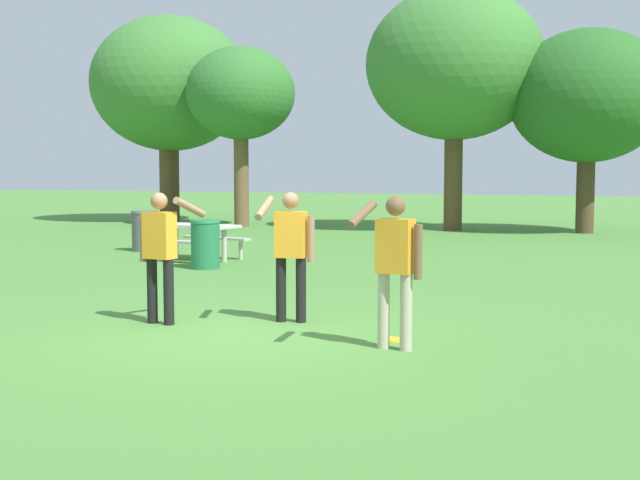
% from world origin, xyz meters
% --- Properties ---
extents(ground_plane, '(120.00, 120.00, 0.00)m').
position_xyz_m(ground_plane, '(0.00, 0.00, 0.00)').
color(ground_plane, '#4C8438').
extents(person_thrower, '(0.66, 0.67, 1.64)m').
position_xyz_m(person_thrower, '(1.98, -0.09, 0.96)').
color(person_thrower, '#B7AD93').
rests_on(person_thrower, ground).
extents(person_catcher, '(0.66, 0.67, 1.64)m').
position_xyz_m(person_catcher, '(-1.17, 0.21, 0.96)').
color(person_catcher, black).
rests_on(person_catcher, ground).
extents(person_bystander, '(0.60, 0.75, 1.64)m').
position_xyz_m(person_bystander, '(0.26, 0.95, 0.96)').
color(person_bystander, black).
rests_on(person_bystander, ground).
extents(frisbee, '(0.25, 0.25, 0.03)m').
position_xyz_m(frisbee, '(1.81, 0.34, 0.01)').
color(frisbee, yellow).
rests_on(frisbee, ground).
extents(picnic_table_near, '(1.88, 1.64, 0.77)m').
position_xyz_m(picnic_table_near, '(-4.69, 6.83, 0.56)').
color(picnic_table_near, beige).
rests_on(picnic_table_near, ground).
extents(trash_can_beside_table, '(0.59, 0.59, 0.96)m').
position_xyz_m(trash_can_beside_table, '(-3.78, 5.56, 0.48)').
color(trash_can_beside_table, '#237047').
rests_on(trash_can_beside_table, ground).
extents(trash_can_further_along, '(0.59, 0.59, 0.96)m').
position_xyz_m(trash_can_further_along, '(-7.05, 8.14, 0.48)').
color(trash_can_further_along, '#515156').
rests_on(trash_can_further_along, ground).
extents(tree_tall_left, '(5.18, 5.18, 7.12)m').
position_xyz_m(tree_tall_left, '(-13.19, 18.36, 4.89)').
color(tree_tall_left, brown).
rests_on(tree_tall_left, ground).
extents(tree_broad_center, '(5.93, 5.93, 7.72)m').
position_xyz_m(tree_broad_center, '(-13.08, 18.48, 5.17)').
color(tree_broad_center, '#4C3823').
rests_on(tree_broad_center, ground).
extents(tree_far_right, '(3.73, 3.73, 6.16)m').
position_xyz_m(tree_far_right, '(-9.20, 16.91, 4.51)').
color(tree_far_right, brown).
rests_on(tree_far_right, ground).
extents(tree_slender_mid, '(5.67, 5.67, 7.73)m').
position_xyz_m(tree_slender_mid, '(-2.03, 17.99, 5.29)').
color(tree_slender_mid, brown).
rests_on(tree_slender_mid, ground).
extents(tree_back_left, '(4.78, 4.78, 6.24)m').
position_xyz_m(tree_back_left, '(2.02, 18.42, 4.18)').
color(tree_back_left, '#4C3823').
rests_on(tree_back_left, ground).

